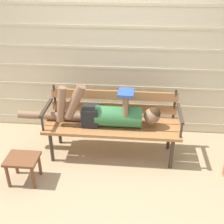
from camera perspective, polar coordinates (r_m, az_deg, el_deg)
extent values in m
plane|color=tan|center=(3.64, -0.24, -9.86)|extent=(12.00, 12.00, 0.00)
cube|color=beige|center=(3.82, 0.93, 12.57)|extent=(5.21, 0.06, 2.41)
cube|color=beige|center=(4.22, 0.78, -1.66)|extent=(5.21, 0.02, 0.04)
cube|color=beige|center=(4.09, 0.80, 1.57)|extent=(5.21, 0.02, 0.04)
cube|color=beige|center=(3.98, 0.83, 5.00)|extent=(5.21, 0.02, 0.04)
cube|color=beige|center=(3.88, 0.86, 8.62)|extent=(5.21, 0.02, 0.04)
cube|color=beige|center=(3.79, 0.89, 12.42)|extent=(5.21, 0.02, 0.04)
cube|color=beige|center=(3.72, 0.92, 16.38)|extent=(5.21, 0.02, 0.04)
cube|color=beige|center=(3.67, 0.96, 20.46)|extent=(5.21, 0.02, 0.04)
cube|color=#9E6638|center=(3.40, -0.26, -4.28)|extent=(1.64, 0.16, 0.04)
cube|color=#9E6638|center=(3.54, 0.00, -2.81)|extent=(1.64, 0.16, 0.04)
cube|color=#9E6638|center=(3.68, 0.24, -1.45)|extent=(1.64, 0.16, 0.04)
cube|color=#9E6638|center=(3.69, 0.35, 0.85)|extent=(1.58, 0.05, 0.11)
cube|color=#9E6638|center=(3.61, 0.36, 3.34)|extent=(1.58, 0.05, 0.11)
cylinder|color=#382D23|center=(3.78, -11.14, 2.52)|extent=(0.03, 0.03, 0.39)
cylinder|color=#382D23|center=(3.67, 12.20, 1.55)|extent=(0.03, 0.03, 0.39)
cylinder|color=#382D23|center=(3.63, -11.80, -6.77)|extent=(0.04, 0.04, 0.40)
cylinder|color=#382D23|center=(3.52, 11.62, -8.03)|extent=(0.04, 0.04, 0.40)
cylinder|color=#382D23|center=(3.94, -10.29, -3.50)|extent=(0.04, 0.04, 0.40)
cylinder|color=#382D23|center=(3.83, 11.12, -4.55)|extent=(0.04, 0.04, 0.40)
cube|color=#382D23|center=(3.58, -12.80, 0.84)|extent=(0.04, 0.47, 0.03)
cylinder|color=#382D23|center=(3.47, -13.53, -2.12)|extent=(0.03, 0.03, 0.20)
cube|color=#382D23|center=(3.46, 13.27, -0.29)|extent=(0.04, 0.47, 0.03)
cylinder|color=#382D23|center=(3.34, 13.45, -3.41)|extent=(0.03, 0.03, 0.20)
cylinder|color=#33703D|center=(3.46, 1.28, -0.90)|extent=(0.55, 0.24, 0.24)
cube|color=black|center=(3.49, -4.20, -0.65)|extent=(0.20, 0.23, 0.22)
sphere|color=brown|center=(3.44, 7.86, -0.75)|extent=(0.19, 0.19, 0.19)
sphere|color=#382314|center=(3.43, 8.23, -0.29)|extent=(0.16, 0.16, 0.16)
cylinder|color=brown|center=(3.38, -7.35, 1.98)|extent=(0.28, 0.11, 0.45)
cylinder|color=brown|center=(3.43, -9.91, 1.47)|extent=(0.15, 0.09, 0.45)
cylinder|color=brown|center=(3.69, -11.74, -0.73)|extent=(0.84, 0.10, 0.10)
cylinder|color=brown|center=(3.31, 2.64, 0.63)|extent=(0.06, 0.06, 0.30)
cylinder|color=brown|center=(3.45, 2.77, 1.88)|extent=(0.06, 0.06, 0.30)
cube|color=#284C9E|center=(3.31, 2.77, 3.82)|extent=(0.19, 0.26, 0.04)
cube|color=brown|center=(3.35, -17.25, -8.79)|extent=(0.35, 0.28, 0.03)
cylinder|color=brown|center=(3.42, -19.78, -11.80)|extent=(0.04, 0.04, 0.29)
cylinder|color=brown|center=(3.32, -15.22, -12.39)|extent=(0.04, 0.04, 0.29)
cylinder|color=brown|center=(3.58, -18.37, -9.49)|extent=(0.04, 0.04, 0.29)
cylinder|color=brown|center=(3.48, -14.02, -9.97)|extent=(0.04, 0.04, 0.29)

